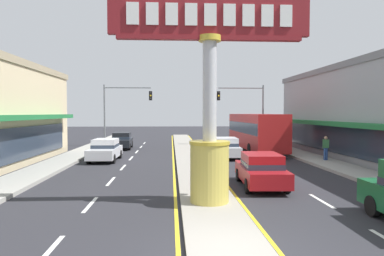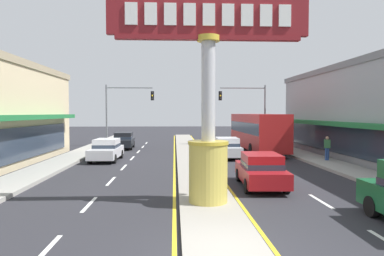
{
  "view_description": "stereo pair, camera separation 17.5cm",
  "coord_description": "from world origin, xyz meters",
  "px_view_note": "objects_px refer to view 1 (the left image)",
  "views": [
    {
      "loc": [
        -1.39,
        -8.14,
        3.35
      ],
      "look_at": [
        -0.33,
        9.4,
        2.6
      ],
      "focal_mm": 32.92,
      "sensor_mm": 36.0,
      "label": 1
    },
    {
      "loc": [
        -1.21,
        -8.15,
        3.35
      ],
      "look_at": [
        -0.33,
        9.4,
        2.6
      ],
      "focal_mm": 32.92,
      "sensor_mm": 36.0,
      "label": 2
    }
  ],
  "objects_px": {
    "bus_near_right_lane": "(255,130)",
    "sedan_mid_left_lane": "(122,140)",
    "sedan_far_right_lane": "(226,147)",
    "district_sign": "(210,103)",
    "sedan_far_left_oncoming": "(105,150)",
    "traffic_light_left_side": "(122,104)",
    "sedan_near_left_lane": "(261,170)",
    "pedestrian_far_side": "(326,147)",
    "traffic_light_right_side": "(246,104)"
  },
  "relations": [
    {
      "from": "traffic_light_left_side",
      "to": "sedan_near_left_lane",
      "type": "xyz_separation_m",
      "value": [
        8.96,
        -20.15,
        -3.46
      ]
    },
    {
      "from": "sedan_near_left_lane",
      "to": "pedestrian_far_side",
      "type": "bearing_deg",
      "value": 49.55
    },
    {
      "from": "bus_near_right_lane",
      "to": "sedan_far_left_oncoming",
      "type": "height_order",
      "value": "bus_near_right_lane"
    },
    {
      "from": "traffic_light_right_side",
      "to": "pedestrian_far_side",
      "type": "height_order",
      "value": "traffic_light_right_side"
    },
    {
      "from": "sedan_mid_left_lane",
      "to": "pedestrian_far_side",
      "type": "height_order",
      "value": "pedestrian_far_side"
    },
    {
      "from": "sedan_mid_left_lane",
      "to": "pedestrian_far_side",
      "type": "bearing_deg",
      "value": -34.05
    },
    {
      "from": "sedan_far_left_oncoming",
      "to": "bus_near_right_lane",
      "type": "bearing_deg",
      "value": 24.74
    },
    {
      "from": "bus_near_right_lane",
      "to": "sedan_far_right_lane",
      "type": "xyz_separation_m",
      "value": [
        -3.3,
        -4.53,
        -1.08
      ]
    },
    {
      "from": "traffic_light_right_side",
      "to": "sedan_far_right_lane",
      "type": "relative_size",
      "value": 1.43
    },
    {
      "from": "bus_near_right_lane",
      "to": "sedan_near_left_lane",
      "type": "relative_size",
      "value": 2.57
    },
    {
      "from": "traffic_light_left_side",
      "to": "sedan_far_left_oncoming",
      "type": "distance_m",
      "value": 11.42
    },
    {
      "from": "sedan_far_right_lane",
      "to": "sedan_far_left_oncoming",
      "type": "xyz_separation_m",
      "value": [
        -8.67,
        -0.99,
        0.0
      ]
    },
    {
      "from": "sedan_near_left_lane",
      "to": "pedestrian_far_side",
      "type": "relative_size",
      "value": 2.73
    },
    {
      "from": "sedan_far_right_lane",
      "to": "sedan_far_left_oncoming",
      "type": "bearing_deg",
      "value": -173.47
    },
    {
      "from": "sedan_far_right_lane",
      "to": "sedan_mid_left_lane",
      "type": "relative_size",
      "value": 0.99
    },
    {
      "from": "district_sign",
      "to": "bus_near_right_lane",
      "type": "xyz_separation_m",
      "value": [
        5.99,
        17.85,
        -1.83
      ]
    },
    {
      "from": "bus_near_right_lane",
      "to": "sedan_far_right_lane",
      "type": "relative_size",
      "value": 2.59
    },
    {
      "from": "sedan_far_right_lane",
      "to": "sedan_mid_left_lane",
      "type": "distance_m",
      "value": 11.37
    },
    {
      "from": "sedan_near_left_lane",
      "to": "sedan_far_left_oncoming",
      "type": "xyz_separation_m",
      "value": [
        -8.67,
        9.27,
        0.0
      ]
    },
    {
      "from": "pedestrian_far_side",
      "to": "sedan_far_right_lane",
      "type": "bearing_deg",
      "value": 156.11
    },
    {
      "from": "district_sign",
      "to": "sedan_far_left_oncoming",
      "type": "bearing_deg",
      "value": 115.89
    },
    {
      "from": "traffic_light_left_side",
      "to": "sedan_mid_left_lane",
      "type": "distance_m",
      "value": 4.3
    },
    {
      "from": "district_sign",
      "to": "sedan_far_right_lane",
      "type": "xyz_separation_m",
      "value": [
        2.69,
        13.33,
        -2.91
      ]
    },
    {
      "from": "sedan_mid_left_lane",
      "to": "sedan_far_left_oncoming",
      "type": "relative_size",
      "value": 1.01
    },
    {
      "from": "traffic_light_right_side",
      "to": "bus_near_right_lane",
      "type": "distance_m",
      "value": 5.64
    },
    {
      "from": "sedan_far_right_lane",
      "to": "sedan_far_left_oncoming",
      "type": "relative_size",
      "value": 1.0
    },
    {
      "from": "traffic_light_left_side",
      "to": "sedan_far_left_oncoming",
      "type": "height_order",
      "value": "traffic_light_left_side"
    },
    {
      "from": "traffic_light_left_side",
      "to": "bus_near_right_lane",
      "type": "bearing_deg",
      "value": -23.61
    },
    {
      "from": "sedan_far_right_lane",
      "to": "sedan_mid_left_lane",
      "type": "xyz_separation_m",
      "value": [
        -8.68,
        7.34,
        0.0
      ]
    },
    {
      "from": "sedan_far_right_lane",
      "to": "traffic_light_right_side",
      "type": "bearing_deg",
      "value": 69.58
    },
    {
      "from": "traffic_light_left_side",
      "to": "bus_near_right_lane",
      "type": "height_order",
      "value": "traffic_light_left_side"
    },
    {
      "from": "bus_near_right_lane",
      "to": "sedan_far_right_lane",
      "type": "height_order",
      "value": "bus_near_right_lane"
    },
    {
      "from": "district_sign",
      "to": "bus_near_right_lane",
      "type": "relative_size",
      "value": 0.67
    },
    {
      "from": "bus_near_right_lane",
      "to": "sedan_far_left_oncoming",
      "type": "xyz_separation_m",
      "value": [
        -11.97,
        -5.52,
        -1.08
      ]
    },
    {
      "from": "traffic_light_left_side",
      "to": "traffic_light_right_side",
      "type": "height_order",
      "value": "same"
    },
    {
      "from": "pedestrian_far_side",
      "to": "sedan_mid_left_lane",
      "type": "bearing_deg",
      "value": 145.95
    },
    {
      "from": "bus_near_right_lane",
      "to": "sedan_mid_left_lane",
      "type": "xyz_separation_m",
      "value": [
        -11.98,
        2.82,
        -1.08
      ]
    },
    {
      "from": "sedan_far_left_oncoming",
      "to": "sedan_far_right_lane",
      "type": "bearing_deg",
      "value": 6.53
    },
    {
      "from": "district_sign",
      "to": "sedan_far_right_lane",
      "type": "distance_m",
      "value": 13.9
    },
    {
      "from": "district_sign",
      "to": "sedan_near_left_lane",
      "type": "xyz_separation_m",
      "value": [
        2.69,
        3.06,
        -2.91
      ]
    },
    {
      "from": "traffic_light_left_side",
      "to": "sedan_near_left_lane",
      "type": "distance_m",
      "value": 22.32
    },
    {
      "from": "sedan_mid_left_lane",
      "to": "sedan_far_right_lane",
      "type": "bearing_deg",
      "value": -40.24
    },
    {
      "from": "bus_near_right_lane",
      "to": "sedan_far_right_lane",
      "type": "distance_m",
      "value": 5.7
    },
    {
      "from": "sedan_far_right_lane",
      "to": "sedan_far_left_oncoming",
      "type": "distance_m",
      "value": 8.73
    },
    {
      "from": "sedan_mid_left_lane",
      "to": "pedestrian_far_side",
      "type": "xyz_separation_m",
      "value": [
        15.03,
        -10.16,
        0.3
      ]
    },
    {
      "from": "sedan_near_left_lane",
      "to": "sedan_far_left_oncoming",
      "type": "distance_m",
      "value": 12.7
    },
    {
      "from": "traffic_light_left_side",
      "to": "bus_near_right_lane",
      "type": "xyz_separation_m",
      "value": [
        12.26,
        -5.36,
        -2.38
      ]
    },
    {
      "from": "traffic_light_left_side",
      "to": "sedan_near_left_lane",
      "type": "bearing_deg",
      "value": -66.03
    },
    {
      "from": "district_sign",
      "to": "sedan_far_right_lane",
      "type": "bearing_deg",
      "value": 78.6
    },
    {
      "from": "traffic_light_left_side",
      "to": "pedestrian_far_side",
      "type": "xyz_separation_m",
      "value": [
        15.31,
        -12.7,
        -3.16
      ]
    }
  ]
}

